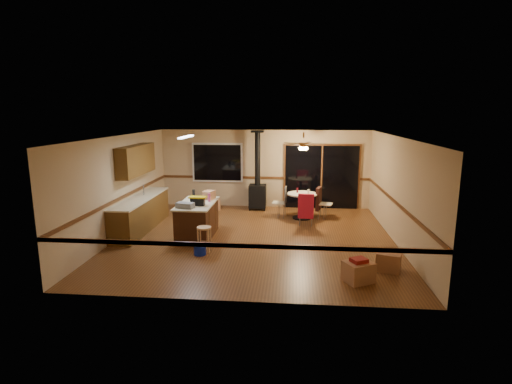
# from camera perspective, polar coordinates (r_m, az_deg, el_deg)

# --- Properties ---
(floor) EXTENTS (7.00, 7.00, 0.00)m
(floor) POSITION_cam_1_polar(r_m,az_deg,el_deg) (10.34, -0.15, -6.59)
(floor) COLOR brown
(floor) RESTS_ON ground
(ceiling) EXTENTS (7.00, 7.00, 0.00)m
(ceiling) POSITION_cam_1_polar(r_m,az_deg,el_deg) (9.85, -0.16, 7.94)
(ceiling) COLOR silver
(ceiling) RESTS_ON ground
(wall_back) EXTENTS (7.00, 0.00, 7.00)m
(wall_back) POSITION_cam_1_polar(r_m,az_deg,el_deg) (13.46, 1.24, 3.33)
(wall_back) COLOR tan
(wall_back) RESTS_ON ground
(wall_front) EXTENTS (7.00, 0.00, 7.00)m
(wall_front) POSITION_cam_1_polar(r_m,az_deg,el_deg) (6.64, -3.00, -5.24)
(wall_front) COLOR tan
(wall_front) RESTS_ON ground
(wall_left) EXTENTS (0.00, 7.00, 7.00)m
(wall_left) POSITION_cam_1_polar(r_m,az_deg,el_deg) (10.91, -18.78, 0.79)
(wall_left) COLOR tan
(wall_left) RESTS_ON ground
(wall_right) EXTENTS (0.00, 7.00, 7.00)m
(wall_right) POSITION_cam_1_polar(r_m,az_deg,el_deg) (10.30, 19.61, 0.13)
(wall_right) COLOR tan
(wall_right) RESTS_ON ground
(chair_rail) EXTENTS (7.00, 7.00, 0.08)m
(chair_rail) POSITION_cam_1_polar(r_m,az_deg,el_deg) (10.08, -0.16, -1.17)
(chair_rail) COLOR #542E15
(chair_rail) RESTS_ON ground
(window) EXTENTS (1.72, 0.10, 1.32)m
(window) POSITION_cam_1_polar(r_m,az_deg,el_deg) (13.59, -5.53, 4.21)
(window) COLOR black
(window) RESTS_ON ground
(sliding_door) EXTENTS (2.52, 0.10, 2.10)m
(sliding_door) POSITION_cam_1_polar(r_m,az_deg,el_deg) (13.45, 9.33, 2.10)
(sliding_door) COLOR black
(sliding_door) RESTS_ON ground
(lower_cabinets) EXTENTS (0.60, 3.00, 0.86)m
(lower_cabinets) POSITION_cam_1_polar(r_m,az_deg,el_deg) (11.43, -16.12, -3.05)
(lower_cabinets) COLOR #593B16
(lower_cabinets) RESTS_ON ground
(countertop) EXTENTS (0.64, 3.04, 0.04)m
(countertop) POSITION_cam_1_polar(r_m,az_deg,el_deg) (11.33, -16.25, -0.84)
(countertop) COLOR beige
(countertop) RESTS_ON lower_cabinets
(upper_cabinets) EXTENTS (0.35, 2.00, 0.80)m
(upper_cabinets) POSITION_cam_1_polar(r_m,az_deg,el_deg) (11.39, -16.76, 4.40)
(upper_cabinets) COLOR #593B16
(upper_cabinets) RESTS_ON ground
(kitchen_island) EXTENTS (0.88, 1.68, 0.90)m
(kitchen_island) POSITION_cam_1_polar(r_m,az_deg,el_deg) (10.46, -8.38, -3.92)
(kitchen_island) COLOR #351A0D
(kitchen_island) RESTS_ON ground
(wood_stove) EXTENTS (0.55, 0.50, 2.52)m
(wood_stove) POSITION_cam_1_polar(r_m,az_deg,el_deg) (13.13, 0.22, 0.59)
(wood_stove) COLOR black
(wood_stove) RESTS_ON ground
(ceiling_fan) EXTENTS (0.24, 0.24, 0.55)m
(ceiling_fan) POSITION_cam_1_polar(r_m,az_deg,el_deg) (11.88, 6.79, 6.60)
(ceiling_fan) COLOR brown
(ceiling_fan) RESTS_ON ceiling
(fluorescent_strip) EXTENTS (0.10, 1.20, 0.04)m
(fluorescent_strip) POSITION_cam_1_polar(r_m,az_deg,el_deg) (10.47, -9.95, 7.76)
(fluorescent_strip) COLOR white
(fluorescent_strip) RESTS_ON ceiling
(toolbox_grey) EXTENTS (0.46, 0.33, 0.13)m
(toolbox_grey) POSITION_cam_1_polar(r_m,az_deg,el_deg) (9.84, -10.10, -1.88)
(toolbox_grey) COLOR slate
(toolbox_grey) RESTS_ON kitchen_island
(toolbox_black) EXTENTS (0.35, 0.19, 0.19)m
(toolbox_black) POSITION_cam_1_polar(r_m,az_deg,el_deg) (10.05, -8.32, -1.37)
(toolbox_black) COLOR black
(toolbox_black) RESTS_ON kitchen_island
(toolbox_yellow_lid) EXTENTS (0.43, 0.24, 0.03)m
(toolbox_yellow_lid) POSITION_cam_1_polar(r_m,az_deg,el_deg) (10.03, -8.34, -0.75)
(toolbox_yellow_lid) COLOR gold
(toolbox_yellow_lid) RESTS_ON toolbox_black
(box_on_island) EXTENTS (0.33, 0.39, 0.22)m
(box_on_island) POSITION_cam_1_polar(r_m,az_deg,el_deg) (10.73, -6.76, -0.42)
(box_on_island) COLOR #A16C47
(box_on_island) RESTS_ON kitchen_island
(bottle_dark) EXTENTS (0.10, 0.10, 0.28)m
(bottle_dark) POSITION_cam_1_polar(r_m,az_deg,el_deg) (10.69, -8.89, -0.37)
(bottle_dark) COLOR black
(bottle_dark) RESTS_ON kitchen_island
(bottle_pink) EXTENTS (0.07, 0.07, 0.22)m
(bottle_pink) POSITION_cam_1_polar(r_m,az_deg,el_deg) (10.42, -6.71, -0.79)
(bottle_pink) COLOR #D84C8C
(bottle_pink) RESTS_ON kitchen_island
(bottle_white) EXTENTS (0.08, 0.08, 0.18)m
(bottle_white) POSITION_cam_1_polar(r_m,az_deg,el_deg) (10.99, -6.96, -0.26)
(bottle_white) COLOR white
(bottle_white) RESTS_ON kitchen_island
(bar_stool) EXTENTS (0.42, 0.42, 0.61)m
(bar_stool) POSITION_cam_1_polar(r_m,az_deg,el_deg) (9.33, -7.40, -6.75)
(bar_stool) COLOR tan
(bar_stool) RESTS_ON floor
(blue_bucket) EXTENTS (0.36, 0.36, 0.23)m
(blue_bucket) POSITION_cam_1_polar(r_m,az_deg,el_deg) (9.25, -8.01, -8.18)
(blue_bucket) COLOR #0C22B0
(blue_bucket) RESTS_ON floor
(dining_table) EXTENTS (0.90, 0.90, 0.78)m
(dining_table) POSITION_cam_1_polar(r_m,az_deg,el_deg) (12.14, 6.61, -1.33)
(dining_table) COLOR black
(dining_table) RESTS_ON ground
(glass_red) EXTENTS (0.07, 0.07, 0.15)m
(glass_red) POSITION_cam_1_polar(r_m,az_deg,el_deg) (12.17, 5.92, 0.27)
(glass_red) COLOR #590C14
(glass_red) RESTS_ON dining_table
(glass_cream) EXTENTS (0.08, 0.08, 0.14)m
(glass_cream) POSITION_cam_1_polar(r_m,az_deg,el_deg) (12.03, 7.50, 0.07)
(glass_cream) COLOR beige
(glass_cream) RESTS_ON dining_table
(chair_left) EXTENTS (0.45, 0.44, 0.51)m
(chair_left) POSITION_cam_1_polar(r_m,az_deg,el_deg) (12.21, 3.81, -0.93)
(chair_left) COLOR tan
(chair_left) RESTS_ON ground
(chair_near) EXTENTS (0.45, 0.49, 0.70)m
(chair_near) POSITION_cam_1_polar(r_m,az_deg,el_deg) (11.27, 7.15, -2.01)
(chair_near) COLOR tan
(chair_near) RESTS_ON ground
(chair_right) EXTENTS (0.55, 0.52, 0.70)m
(chair_right) POSITION_cam_1_polar(r_m,az_deg,el_deg) (12.25, 9.05, -0.98)
(chair_right) COLOR tan
(chair_right) RESTS_ON ground
(box_under_window) EXTENTS (0.60, 0.55, 0.39)m
(box_under_window) POSITION_cam_1_polar(r_m,az_deg,el_deg) (13.29, -6.32, -1.68)
(box_under_window) COLOR #A16C47
(box_under_window) RESTS_ON floor
(box_corner_a) EXTENTS (0.66, 0.62, 0.39)m
(box_corner_a) POSITION_cam_1_polar(r_m,az_deg,el_deg) (8.02, 14.41, -10.98)
(box_corner_a) COLOR #A16C47
(box_corner_a) RESTS_ON floor
(box_corner_b) EXTENTS (0.58, 0.54, 0.38)m
(box_corner_b) POSITION_cam_1_polar(r_m,az_deg,el_deg) (8.72, 18.41, -9.39)
(box_corner_b) COLOR #A16C47
(box_corner_b) RESTS_ON floor
(box_small_red) EXTENTS (0.37, 0.35, 0.08)m
(box_small_red) POSITION_cam_1_polar(r_m,az_deg,el_deg) (7.93, 14.50, -9.42)
(box_small_red) COLOR maroon
(box_small_red) RESTS_ON box_corner_a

